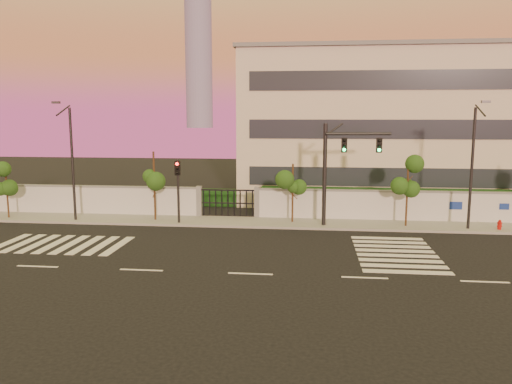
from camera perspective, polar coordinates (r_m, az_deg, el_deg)
ground at (r=22.45m, az=-0.65°, el=-9.34°), size 120.00×120.00×0.00m
sidewalk at (r=32.53m, az=1.58°, el=-3.52°), size 60.00×3.00×0.15m
perimeter_wall at (r=33.80m, az=1.97°, el=-1.34°), size 60.00×0.36×2.20m
hedge_row at (r=36.48m, az=3.95°, el=-1.02°), size 41.00×4.25×1.80m
institutional_building at (r=43.67m, az=14.84°, el=7.35°), size 24.40×12.40×12.25m
distant_skyscraper at (r=313.55m, az=-6.64°, el=18.71°), size 16.00×16.00×118.00m
road_markings at (r=26.23m, az=-3.11°, el=-6.67°), size 57.00×7.62×0.02m
street_tree_b at (r=37.41m, az=-26.62°, el=1.28°), size 1.45×1.16×3.70m
street_tree_c at (r=33.30m, az=-11.54°, el=2.45°), size 1.55×1.23×4.67m
street_tree_d at (r=32.07m, az=4.26°, el=1.40°), size 1.53×1.22×3.93m
street_tree_e at (r=32.20m, az=16.99°, el=1.49°), size 1.49×1.18×4.25m
traffic_signal_main at (r=31.22m, az=9.38°, el=3.35°), size 4.11×0.56×6.50m
traffic_signal_secondary at (r=32.17m, az=-8.91°, el=0.97°), size 0.33×0.33×4.24m
streetlight_west at (r=34.52m, az=-20.38°, el=3.62°), size 0.47×1.88×7.83m
streetlight_east at (r=32.44m, az=23.55°, el=3.13°), size 0.47×1.88×7.81m
fire_hydrant at (r=33.63m, az=26.06°, el=-3.50°), size 0.29×0.28×0.74m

